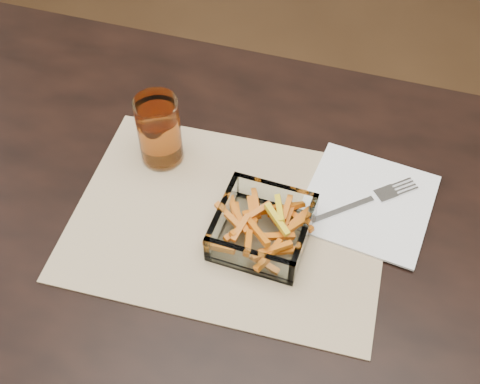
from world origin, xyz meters
name	(u,v)px	position (x,y,z in m)	size (l,w,h in m)	color
dining_table	(290,308)	(0.00, 0.00, 0.66)	(1.60, 0.90, 0.75)	black
placemat	(229,220)	(-0.11, 0.07, 0.75)	(0.45, 0.33, 0.00)	tan
glass_bowl	(262,229)	(-0.06, 0.05, 0.77)	(0.13, 0.13, 0.05)	white
tumbler	(159,133)	(-0.25, 0.15, 0.81)	(0.07, 0.07, 0.12)	white
napkin	(368,202)	(0.07, 0.16, 0.76)	(0.18, 0.18, 0.00)	white
fork	(367,201)	(0.07, 0.15, 0.76)	(0.15, 0.13, 0.00)	silver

